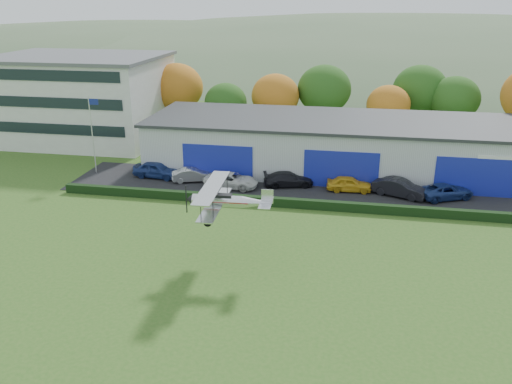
% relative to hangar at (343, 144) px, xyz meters
% --- Properties ---
extents(ground, '(300.00, 300.00, 0.00)m').
position_rel_hangar_xyz_m(ground, '(-5.00, -27.98, -2.66)').
color(ground, '#2F591C').
rests_on(ground, ground).
extents(apron, '(48.00, 9.00, 0.05)m').
position_rel_hangar_xyz_m(apron, '(-2.00, -6.98, -2.63)').
color(apron, black).
rests_on(apron, ground).
extents(hedge, '(46.00, 0.60, 0.80)m').
position_rel_hangar_xyz_m(hedge, '(-2.00, -11.78, -2.26)').
color(hedge, black).
rests_on(hedge, ground).
extents(hangar, '(40.60, 12.60, 5.30)m').
position_rel_hangar_xyz_m(hangar, '(0.00, 0.00, 0.00)').
color(hangar, '#B2B7BC').
rests_on(hangar, ground).
extents(office_block, '(20.60, 15.60, 10.40)m').
position_rel_hangar_xyz_m(office_block, '(-33.00, 7.02, 2.56)').
color(office_block, silver).
rests_on(office_block, ground).
extents(flagpole, '(1.05, 0.10, 8.00)m').
position_rel_hangar_xyz_m(flagpole, '(-24.88, -5.98, 2.13)').
color(flagpole, silver).
rests_on(flagpole, ground).
extents(tree_belt, '(75.70, 13.22, 10.12)m').
position_rel_hangar_xyz_m(tree_belt, '(-4.15, 12.64, 2.95)').
color(tree_belt, '#3D2614').
rests_on(tree_belt, ground).
extents(distant_hills, '(430.00, 196.00, 56.00)m').
position_rel_hangar_xyz_m(distant_hills, '(-9.38, 112.02, -15.70)').
color(distant_hills, '#4C6642').
rests_on(distant_hills, ground).
extents(car_0, '(4.89, 2.42, 1.60)m').
position_rel_hangar_xyz_m(car_0, '(-18.25, -6.39, -1.80)').
color(car_0, navy).
rests_on(car_0, apron).
extents(car_1, '(4.28, 2.67, 1.33)m').
position_rel_hangar_xyz_m(car_1, '(-14.33, -6.90, -1.94)').
color(car_1, silver).
rests_on(car_1, apron).
extents(car_2, '(5.23, 2.67, 1.41)m').
position_rel_hangar_xyz_m(car_2, '(-10.20, -7.91, -1.90)').
color(car_2, silver).
rests_on(car_2, apron).
extents(car_3, '(5.09, 3.06, 1.38)m').
position_rel_hangar_xyz_m(car_3, '(-4.91, -6.51, -1.92)').
color(car_3, black).
rests_on(car_3, apron).
extents(car_4, '(4.23, 1.86, 1.42)m').
position_rel_hangar_xyz_m(car_4, '(0.85, -6.89, -1.90)').
color(car_4, gold).
rests_on(car_4, apron).
extents(car_5, '(5.15, 3.47, 1.61)m').
position_rel_hangar_xyz_m(car_5, '(5.38, -7.43, -1.80)').
color(car_5, black).
rests_on(car_5, apron).
extents(car_6, '(5.42, 4.13, 1.37)m').
position_rel_hangar_xyz_m(car_6, '(9.45, -7.23, -1.92)').
color(car_6, navy).
rests_on(car_6, apron).
extents(biplane, '(5.83, 6.65, 2.50)m').
position_rel_hangar_xyz_m(biplane, '(-7.13, -22.71, 2.00)').
color(biplane, silver).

